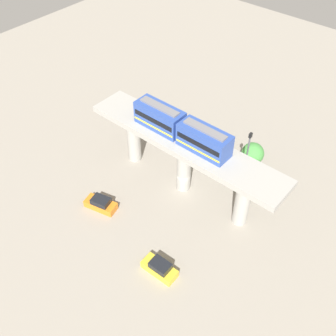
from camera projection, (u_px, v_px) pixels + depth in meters
The scene contains 7 objects.
ground_plane at pixel (183, 187), 55.60m from camera, with size 120.00×120.00×0.00m, color gray.
viaduct at pixel (185, 153), 51.22m from camera, with size 5.20×28.00×8.44m.
train at pixel (181, 128), 48.95m from camera, with size 2.64×13.55×3.24m.
parked_car_orange at pixel (101, 204), 52.40m from camera, with size 2.76×4.51×1.76m.
parked_car_yellow at pixel (160, 268), 45.51m from camera, with size 1.95×4.26×1.76m.
tree_near_viaduct at pixel (253, 154), 55.93m from camera, with size 3.16×3.16×4.67m.
signal_post at pixel (245, 165), 50.02m from camera, with size 0.44×0.28×11.04m.
Camera 1 is at (30.45, 23.03, 40.55)m, focal length 43.06 mm.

